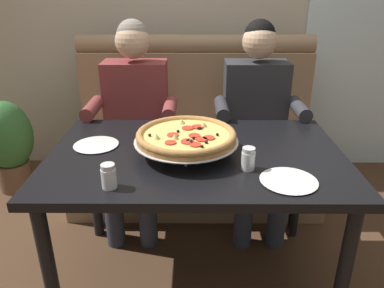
% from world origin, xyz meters
% --- Properties ---
extents(ground_plane, '(16.00, 16.00, 0.00)m').
position_xyz_m(ground_plane, '(0.00, 0.00, 0.00)').
color(ground_plane, '#4C3321').
extents(booth_bench, '(1.71, 0.78, 1.13)m').
position_xyz_m(booth_bench, '(0.00, 0.91, 0.40)').
color(booth_bench, '#937556').
rests_on(booth_bench, ground_plane).
extents(dining_table, '(1.36, 0.88, 0.75)m').
position_xyz_m(dining_table, '(0.00, 0.00, 0.66)').
color(dining_table, black).
rests_on(dining_table, ground_plane).
extents(diner_left, '(0.54, 0.64, 1.27)m').
position_xyz_m(diner_left, '(-0.38, 0.64, 0.71)').
color(diner_left, '#2D3342').
rests_on(diner_left, ground_plane).
extents(diner_right, '(0.54, 0.64, 1.27)m').
position_xyz_m(diner_right, '(0.38, 0.64, 0.71)').
color(diner_right, '#2D3342').
rests_on(diner_right, ground_plane).
extents(pizza, '(0.47, 0.47, 0.12)m').
position_xyz_m(pizza, '(-0.05, -0.02, 0.83)').
color(pizza, silver).
rests_on(pizza, dining_table).
extents(shaker_pepper_flakes, '(0.06, 0.06, 0.10)m').
position_xyz_m(shaker_pepper_flakes, '(-0.34, -0.32, 0.79)').
color(shaker_pepper_flakes, white).
rests_on(shaker_pepper_flakes, dining_table).
extents(shaker_oregano, '(0.06, 0.06, 0.10)m').
position_xyz_m(shaker_oregano, '(0.22, -0.17, 0.79)').
color(shaker_oregano, white).
rests_on(shaker_oregano, dining_table).
extents(plate_near_left, '(0.22, 0.22, 0.02)m').
position_xyz_m(plate_near_left, '(-0.48, 0.07, 0.76)').
color(plate_near_left, white).
rests_on(plate_near_left, dining_table).
extents(plate_near_right, '(0.23, 0.23, 0.02)m').
position_xyz_m(plate_near_right, '(0.36, -0.28, 0.76)').
color(plate_near_right, white).
rests_on(plate_near_right, dining_table).
extents(patio_chair, '(0.40, 0.40, 0.86)m').
position_xyz_m(patio_chair, '(1.37, 2.26, 0.52)').
color(patio_chair, black).
rests_on(patio_chair, ground_plane).
extents(potted_plant, '(0.36, 0.36, 0.70)m').
position_xyz_m(potted_plant, '(-1.38, 0.94, 0.39)').
color(potted_plant, brown).
rests_on(potted_plant, ground_plane).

